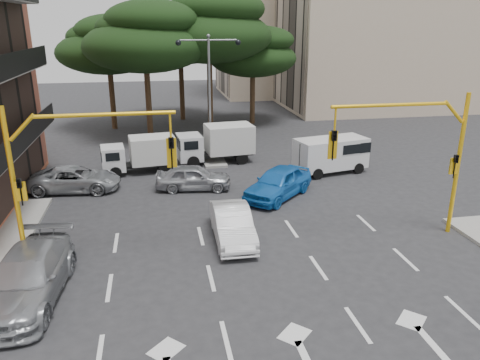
% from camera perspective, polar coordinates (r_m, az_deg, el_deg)
% --- Properties ---
extents(ground, '(120.00, 120.00, 0.00)m').
position_cam_1_polar(ground, '(17.30, 3.15, -11.22)').
color(ground, '#28282B').
rests_on(ground, ground).
extents(median_strip, '(1.40, 6.00, 0.15)m').
position_cam_1_polar(median_strip, '(31.93, -3.58, 3.13)').
color(median_strip, gray).
rests_on(median_strip, ground).
extents(apartment_beige_near, '(20.20, 12.15, 18.70)m').
position_cam_1_polar(apartment_beige_near, '(52.20, 17.30, 18.70)').
color(apartment_beige_near, '#BFAA8F').
rests_on(apartment_beige_near, ground).
extents(apartment_beige_far, '(16.20, 12.15, 16.70)m').
position_cam_1_polar(apartment_beige_far, '(60.86, 5.60, 18.35)').
color(apartment_beige_far, '#BFAA8F').
rests_on(apartment_beige_far, ground).
extents(pine_left_near, '(9.15, 9.15, 10.23)m').
position_cam_1_polar(pine_left_near, '(36.52, -11.47, 16.75)').
color(pine_left_near, '#382616').
rests_on(pine_left_near, ground).
extents(pine_center, '(9.98, 9.98, 11.16)m').
position_cam_1_polar(pine_center, '(38.79, -3.74, 18.18)').
color(pine_center, '#382616').
rests_on(pine_center, ground).
extents(pine_left_far, '(8.32, 8.32, 9.30)m').
position_cam_1_polar(pine_left_far, '(40.68, -15.75, 15.62)').
color(pine_left_far, '#382616').
rests_on(pine_left_far, ground).
extents(pine_right, '(7.49, 7.49, 8.37)m').
position_cam_1_polar(pine_right, '(41.50, 1.67, 15.36)').
color(pine_right, '#382616').
rests_on(pine_right, ground).
extents(pine_back, '(9.15, 9.15, 10.23)m').
position_cam_1_polar(pine_back, '(43.60, -7.29, 17.21)').
color(pine_back, '#382616').
rests_on(pine_back, ground).
extents(signal_mast_right, '(5.79, 0.37, 6.00)m').
position_cam_1_polar(signal_mast_right, '(20.13, 21.18, 3.81)').
color(signal_mast_right, yellow).
rests_on(signal_mast_right, ground).
extents(signal_mast_left, '(5.79, 0.37, 6.00)m').
position_cam_1_polar(signal_mast_left, '(17.49, -20.50, 1.78)').
color(signal_mast_left, yellow).
rests_on(signal_mast_left, ground).
extents(street_lamp_center, '(4.16, 0.36, 7.77)m').
position_cam_1_polar(street_lamp_center, '(30.93, -3.78, 12.73)').
color(street_lamp_center, slate).
rests_on(street_lamp_center, median_strip).
extents(car_white_hatch, '(1.56, 4.28, 1.40)m').
position_cam_1_polar(car_white_hatch, '(19.38, -0.94, -5.42)').
color(car_white_hatch, silver).
rests_on(car_white_hatch, ground).
extents(car_blue_compact, '(4.60, 4.58, 1.58)m').
position_cam_1_polar(car_blue_compact, '(24.12, 4.68, -0.32)').
color(car_blue_compact, blue).
rests_on(car_blue_compact, ground).
extents(car_silver_wagon, '(2.65, 5.58, 1.57)m').
position_cam_1_polar(car_silver_wagon, '(16.90, -24.53, -10.77)').
color(car_silver_wagon, '#93959A').
rests_on(car_silver_wagon, ground).
extents(car_silver_cross_a, '(4.92, 2.67, 1.31)m').
position_cam_1_polar(car_silver_cross_a, '(26.51, -19.45, 0.11)').
color(car_silver_cross_a, '#9C9FA3').
rests_on(car_silver_cross_a, ground).
extents(car_silver_cross_b, '(4.20, 2.13, 1.37)m').
position_cam_1_polar(car_silver_cross_b, '(25.33, -5.70, 0.34)').
color(car_silver_cross_b, '#989AA0').
rests_on(car_silver_cross_b, ground).
extents(van_white, '(4.56, 2.77, 2.13)m').
position_cam_1_polar(van_white, '(28.56, 10.99, 3.00)').
color(van_white, silver).
rests_on(van_white, ground).
extents(box_truck_a, '(4.57, 2.36, 2.16)m').
position_cam_1_polar(box_truck_a, '(28.65, -12.17, 3.00)').
color(box_truck_a, white).
rests_on(box_truck_a, ground).
extents(box_truck_b, '(5.08, 2.53, 2.41)m').
position_cam_1_polar(box_truck_b, '(30.07, -2.96, 4.39)').
color(box_truck_b, silver).
rests_on(box_truck_b, ground).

